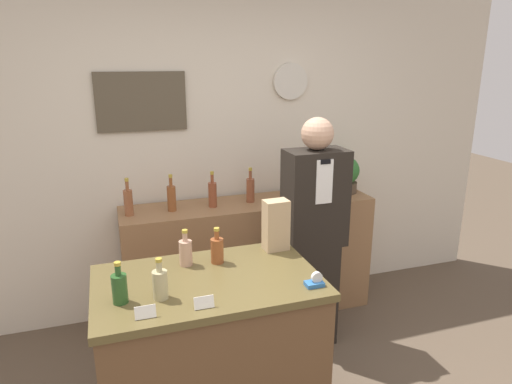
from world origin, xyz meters
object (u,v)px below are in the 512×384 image
tape_dispenser (315,282)px  paper_bag (276,225)px  shopkeeper (314,236)px  potted_plant (345,174)px

tape_dispenser → paper_bag: bearing=92.9°
shopkeeper → potted_plant: 0.81m
shopkeeper → tape_dispenser: bearing=-115.2°
shopkeeper → tape_dispenser: size_ratio=18.63×
paper_bag → tape_dispenser: bearing=-87.1°
potted_plant → tape_dispenser: size_ratio=3.41×
shopkeeper → potted_plant: (0.54, 0.54, 0.28)m
paper_bag → tape_dispenser: 0.50m
potted_plant → paper_bag: size_ratio=1.03×
potted_plant → paper_bag: (-0.99, -0.97, 0.01)m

